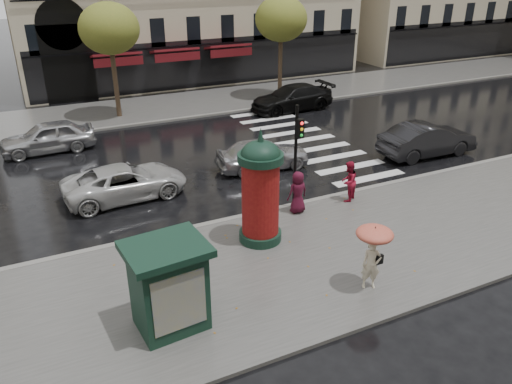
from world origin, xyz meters
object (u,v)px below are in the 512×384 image
car_black (292,98)px  traffic_light (297,148)px  car_darkgrey (427,140)px  car_far_silver (48,137)px  man_burgundy (298,192)px  newsstand (169,285)px  woman_umbrella (373,247)px  morris_column (260,188)px  woman_red (348,181)px  car_silver (262,154)px  car_white (126,182)px

car_black → traffic_light: bearing=-31.3°
car_darkgrey → car_far_silver: car_darkgrey is taller
man_burgundy → newsstand: size_ratio=0.68×
woman_umbrella → morris_column: size_ratio=0.51×
woman_umbrella → man_burgundy: size_ratio=1.25×
morris_column → newsstand: bearing=-144.0°
woman_red → car_silver: size_ratio=0.38×
woman_umbrella → man_burgundy: woman_umbrella is taller
morris_column → car_far_silver: morris_column is taller
car_darkgrey → car_white: (-14.28, 1.60, -0.13)m
car_white → traffic_light: bearing=-129.0°
traffic_light → car_black: traffic_light is taller
morris_column → newsstand: 5.00m
newsstand → car_far_silver: newsstand is taller
woman_red → traffic_light: 2.74m
car_silver → car_white: car_silver is taller
man_burgundy → woman_red: bearing=176.8°
woman_umbrella → car_black: 19.06m
woman_red → man_burgundy: 2.27m
morris_column → car_black: morris_column is taller
car_darkgrey → car_white: 14.37m
morris_column → car_black: size_ratio=0.73×
man_burgundy → woman_umbrella: bearing=81.3°
newsstand → car_far_silver: (-1.63, 15.37, -0.59)m
woman_umbrella → morris_column: bearing=113.5°
car_darkgrey → woman_umbrella: bearing=131.3°
man_burgundy → car_far_silver: (-7.78, 11.24, -0.16)m
morris_column → newsstand: (-4.01, -2.92, -0.67)m
car_far_silver → car_black: bearing=93.4°
car_white → car_black: car_black is taller
car_darkgrey → car_black: bearing=13.1°
man_burgundy → car_white: (-5.45, 4.30, -0.25)m
car_darkgrey → car_far_silver: size_ratio=1.09×
woman_umbrella → traffic_light: (0.57, 5.35, 1.10)m
woman_umbrella → car_silver: woman_umbrella is taller
man_burgundy → newsstand: bearing=30.7°
car_silver → car_black: 9.93m
woman_red → man_burgundy: size_ratio=1.00×
car_silver → car_black: size_ratio=0.78×
car_white → car_far_silver: car_far_silver is taller
woman_umbrella → car_far_silver: size_ratio=0.45×
woman_red → traffic_light: bearing=-42.0°
car_darkgrey → morris_column: bearing=111.3°
woman_red → morris_column: size_ratio=0.41×
woman_red → car_silver: woman_red is taller
woman_red → man_burgundy: (-2.27, 0.00, -0.00)m
car_far_silver → morris_column: bearing=22.6°
car_silver → car_black: car_black is taller
woman_red → car_silver: bearing=-106.4°
traffic_light → car_white: 7.08m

